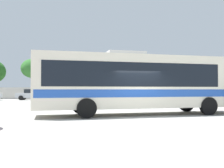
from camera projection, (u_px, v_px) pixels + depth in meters
ground_plane at (108, 106)px, 23.46m from camera, size 300.00×300.00×0.00m
perimeter_wall at (88, 93)px, 42.10m from camera, size 80.00×0.30×1.79m
coach_bus_cream_blue at (138, 81)px, 15.28m from camera, size 12.46×3.29×3.69m
parked_car_second_silver at (32, 94)px, 36.24m from camera, size 4.28×2.22×1.52m
parked_car_third_silver at (74, 94)px, 37.76m from camera, size 4.26×2.19×1.41m
utility_pole_near at (98, 76)px, 44.96m from camera, size 1.79×0.46×7.42m
utility_pole_far at (139, 77)px, 47.79m from camera, size 1.77×0.59×7.28m
roadside_tree_midleft at (32, 69)px, 42.93m from camera, size 3.76×3.76×6.59m
roadside_tree_midright at (78, 74)px, 46.43m from camera, size 3.50×3.50×5.72m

